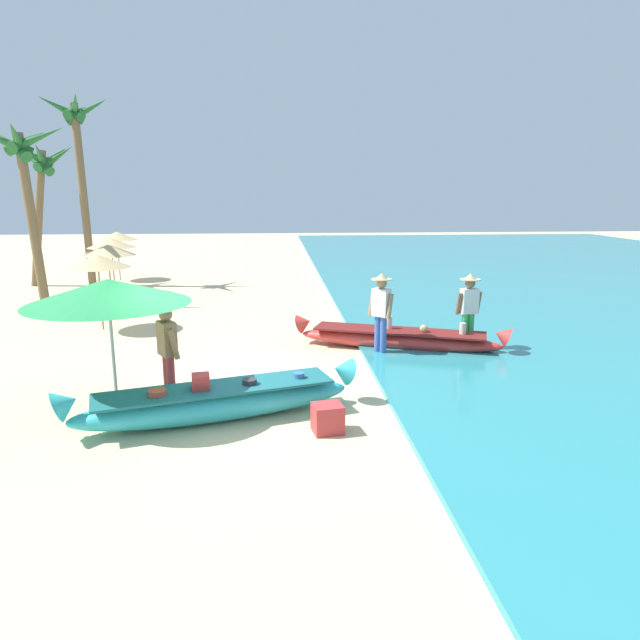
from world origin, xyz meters
The scene contains 15 objects.
ground_plane centered at (0.00, 0.00, 0.00)m, with size 80.00×80.00×0.00m, color beige.
boat_cyan_foreground centered at (0.06, -0.68, 0.29)m, with size 4.54×1.95×0.82m.
boat_red_midground centered at (3.71, 3.03, 0.25)m, with size 4.64×2.24×0.73m.
person_vendor_hatted centered at (3.20, 2.54, 1.04)m, with size 0.53×0.52×1.79m.
person_tourist_customer centered at (-0.78, 0.12, 0.91)m, with size 0.45×0.57×1.62m.
person_vendor_assistant centered at (5.16, 2.75, 1.00)m, with size 0.57×0.44×1.73m.
patio_umbrella_large centered at (-1.55, -0.25, 1.95)m, with size 2.49×2.49×2.15m.
parasol_row_0 centered at (-3.42, 5.50, 1.75)m, with size 1.60×1.60×1.91m.
parasol_row_1 centered at (-3.96, 8.36, 1.75)m, with size 1.60×1.60×1.91m.
parasol_row_2 centered at (-4.53, 10.82, 1.75)m, with size 1.60×1.60×1.91m.
parasol_row_3 centered at (-5.19, 14.04, 1.75)m, with size 1.60×1.60×1.91m.
palm_tree_tall_inland centered at (-7.39, 12.84, 4.07)m, with size 2.54×2.46×5.26m.
palm_tree_leaning_seaward centered at (-5.91, 12.65, 5.34)m, with size 2.47×2.89×6.78m.
palm_tree_mid_cluster centered at (-6.32, 8.76, 4.30)m, with size 2.70×2.68×5.44m.
cooler_box centered at (1.72, -1.27, 0.21)m, with size 0.42×0.38×0.42m, color #C63838.
Camera 1 is at (1.00, -8.95, 3.42)m, focal length 31.77 mm.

